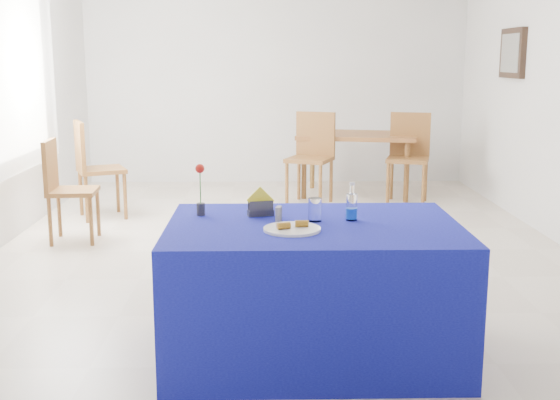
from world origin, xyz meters
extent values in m
plane|color=beige|center=(0.00, 0.00, 0.00)|extent=(7.00, 7.00, 0.00)
plane|color=silver|center=(0.00, 3.50, 1.40)|extent=(5.00, 0.00, 5.00)
plane|color=silver|center=(0.00, -3.50, 1.40)|extent=(5.00, 0.00, 5.00)
cube|color=white|center=(-2.47, 0.80, 1.55)|extent=(0.04, 1.50, 1.60)
cube|color=white|center=(-2.40, 0.80, 1.55)|extent=(0.04, 1.75, 1.85)
cube|color=black|center=(2.47, 1.60, 1.70)|extent=(0.06, 0.64, 0.52)
cube|color=#998C66|center=(2.44, 1.60, 1.70)|extent=(0.02, 0.52, 0.40)
cylinder|color=white|center=(-0.01, -2.32, 0.77)|extent=(0.30, 0.30, 0.01)
cylinder|color=white|center=(0.12, -2.11, 0.82)|extent=(0.08, 0.08, 0.13)
cylinder|color=gray|center=(-0.08, -2.13, 0.80)|extent=(0.03, 0.03, 0.08)
cylinder|color=slate|center=(-0.08, -2.10, 0.80)|extent=(0.03, 0.03, 0.08)
cube|color=#0E1084|center=(0.11, -2.17, 0.38)|extent=(1.60, 1.10, 0.76)
cylinder|color=white|center=(0.33, -2.09, 0.83)|extent=(0.06, 0.06, 0.15)
cylinder|color=blue|center=(0.33, -2.09, 0.80)|extent=(0.06, 0.06, 0.06)
cylinder|color=white|center=(0.33, -2.09, 0.94)|extent=(0.03, 0.03, 0.05)
cylinder|color=white|center=(0.33, -2.09, 0.97)|extent=(0.03, 0.03, 0.01)
cube|color=#343438|center=(-0.18, -1.97, 0.78)|extent=(0.16, 0.09, 0.03)
cube|color=#3A3B40|center=(-0.17, -1.99, 0.81)|extent=(0.14, 0.04, 0.09)
cube|color=#3A393E|center=(-0.19, -1.94, 0.81)|extent=(0.14, 0.04, 0.09)
cube|color=yellow|center=(-0.18, -1.97, 0.85)|extent=(0.16, 0.02, 0.16)
cylinder|color=#28272C|center=(-0.52, -1.95, 0.80)|extent=(0.05, 0.05, 0.07)
cylinder|color=#19671A|center=(-0.52, -1.95, 0.91)|extent=(0.01, 0.01, 0.22)
sphere|color=red|center=(-0.52, -1.95, 1.03)|extent=(0.05, 0.05, 0.05)
cube|color=#935E2B|center=(0.97, 2.54, 0.73)|extent=(1.55, 1.17, 0.05)
cylinder|color=brown|center=(0.31, 2.32, 0.35)|extent=(0.06, 0.06, 0.71)
cylinder|color=brown|center=(1.48, 2.07, 0.35)|extent=(0.06, 0.06, 0.71)
cylinder|color=olive|center=(0.46, 3.00, 0.35)|extent=(0.06, 0.06, 0.71)
cylinder|color=olive|center=(1.63, 2.75, 0.35)|extent=(0.06, 0.06, 0.71)
cylinder|color=brown|center=(0.09, 1.90, 0.25)|extent=(0.04, 0.04, 0.50)
cylinder|color=brown|center=(0.46, 1.75, 0.25)|extent=(0.04, 0.04, 0.50)
cylinder|color=brown|center=(0.25, 2.27, 0.25)|extent=(0.04, 0.04, 0.50)
cylinder|color=brown|center=(0.62, 2.12, 0.25)|extent=(0.04, 0.04, 0.50)
cube|color=brown|center=(0.36, 2.01, 0.51)|extent=(0.61, 0.61, 0.04)
cube|color=brown|center=(0.44, 2.20, 0.79)|extent=(0.45, 0.22, 0.51)
cylinder|color=brown|center=(1.24, 1.88, 0.25)|extent=(0.04, 0.04, 0.49)
cylinder|color=brown|center=(1.62, 1.77, 0.25)|extent=(0.04, 0.04, 0.49)
cylinder|color=brown|center=(1.35, 2.26, 0.25)|extent=(0.04, 0.04, 0.49)
cylinder|color=brown|center=(1.73, 2.15, 0.25)|extent=(0.04, 0.04, 0.49)
cube|color=brown|center=(1.48, 2.01, 0.51)|extent=(0.57, 0.57, 0.04)
cube|color=brown|center=(1.54, 2.21, 0.78)|extent=(0.46, 0.17, 0.51)
cylinder|color=brown|center=(-1.70, 0.21, 0.22)|extent=(0.04, 0.04, 0.45)
cylinder|color=brown|center=(-1.73, 0.57, 0.22)|extent=(0.04, 0.04, 0.45)
cylinder|color=brown|center=(-2.06, 0.19, 0.22)|extent=(0.04, 0.04, 0.45)
cylinder|color=brown|center=(-2.08, 0.55, 0.22)|extent=(0.04, 0.04, 0.45)
cube|color=brown|center=(-1.89, 0.38, 0.46)|extent=(0.44, 0.44, 0.04)
cube|color=brown|center=(-2.08, 0.37, 0.71)|extent=(0.06, 0.42, 0.46)
cylinder|color=brown|center=(-1.60, 1.26, 0.24)|extent=(0.04, 0.04, 0.49)
cylinder|color=brown|center=(-1.75, 1.62, 0.24)|extent=(0.04, 0.04, 0.49)
cylinder|color=brown|center=(-1.96, 1.11, 0.24)|extent=(0.04, 0.04, 0.49)
cylinder|color=brown|center=(-2.11, 1.47, 0.24)|extent=(0.04, 0.04, 0.49)
cube|color=brown|center=(-1.86, 1.36, 0.50)|extent=(0.60, 0.60, 0.04)
cube|color=brown|center=(-2.05, 1.28, 0.77)|extent=(0.22, 0.44, 0.50)
cylinder|color=gold|center=(-0.06, -2.35, 0.79)|extent=(0.08, 0.06, 0.04)
cylinder|color=beige|center=(-0.02, -2.34, 0.79)|extent=(0.01, 0.03, 0.03)
cylinder|color=gold|center=(0.04, -2.30, 0.79)|extent=(0.07, 0.04, 0.04)
cylinder|color=beige|center=(0.07, -2.30, 0.79)|extent=(0.00, 0.03, 0.03)
camera|label=1|loc=(-0.15, -5.90, 1.65)|focal=45.00mm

